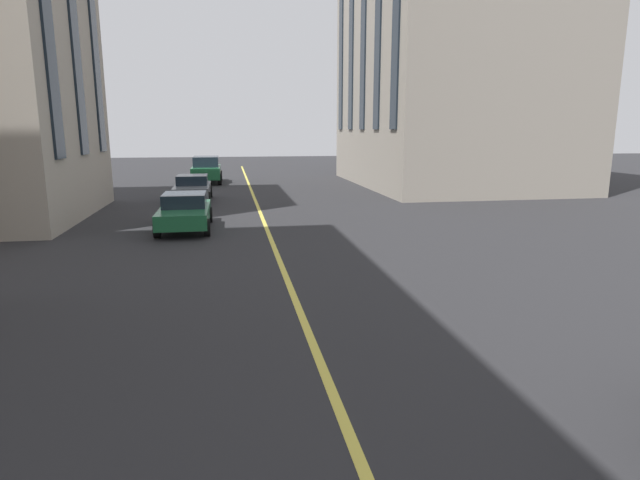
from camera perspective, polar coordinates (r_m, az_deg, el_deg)
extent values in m
cube|color=#D8C64C|center=(16.32, -4.68, -1.51)|extent=(80.00, 0.16, 0.01)
cube|color=slate|center=(29.11, -13.57, 5.26)|extent=(4.40, 1.80, 0.55)
cube|color=#19232D|center=(29.27, -13.60, 6.33)|extent=(1.85, 1.58, 0.50)
cylinder|color=black|center=(27.65, -11.94, 4.43)|extent=(0.64, 0.22, 0.64)
cylinder|color=black|center=(27.77, -15.51, 4.29)|extent=(0.64, 0.22, 0.64)
cylinder|color=black|center=(30.53, -11.76, 5.12)|extent=(0.64, 0.22, 0.64)
cylinder|color=black|center=(30.64, -15.00, 4.99)|extent=(0.64, 0.22, 0.64)
cube|color=#1E6038|center=(38.89, -12.13, 7.18)|extent=(4.70, 1.95, 0.80)
cube|color=#19232D|center=(38.84, -12.18, 8.28)|extent=(2.58, 1.72, 0.70)
cylinder|color=black|center=(37.35, -10.75, 6.44)|extent=(0.76, 0.27, 0.76)
cylinder|color=black|center=(37.43, -13.63, 6.32)|extent=(0.76, 0.27, 0.76)
cylinder|color=black|center=(40.44, -10.70, 6.84)|extent=(0.76, 0.27, 0.76)
cylinder|color=black|center=(40.51, -13.36, 6.73)|extent=(0.76, 0.27, 0.76)
cube|color=#1E6038|center=(20.80, -14.36, 2.71)|extent=(4.40, 1.80, 0.55)
cube|color=#19232D|center=(20.95, -14.39, 4.22)|extent=(1.85, 1.58, 0.50)
cylinder|color=black|center=(19.37, -12.09, 1.34)|extent=(0.64, 0.22, 0.64)
cylinder|color=black|center=(19.52, -17.16, 1.15)|extent=(0.64, 0.22, 0.64)
cylinder|color=black|center=(22.23, -11.82, 2.68)|extent=(0.64, 0.22, 0.64)
cylinder|color=black|center=(22.36, -16.25, 2.51)|extent=(0.64, 0.22, 0.64)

